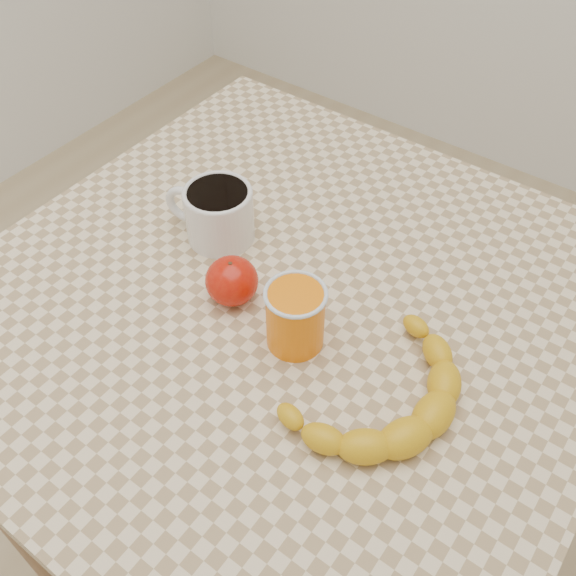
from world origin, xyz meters
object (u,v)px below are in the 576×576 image
Objects in this scene: orange_juice_glass at (295,316)px; apple at (232,281)px; table at (288,340)px; banana at (378,393)px; coffee_mug at (217,212)px.

orange_juice_glass reaches higher than apple.
apple is (-0.10, 0.01, -0.01)m from orange_juice_glass.
table is at bearing 133.51° from orange_juice_glass.
orange_juice_glass is 1.00× the size of apple.
apple is 0.28× the size of banana.
apple reaches higher than table.
coffee_mug is 0.21m from orange_juice_glass.
table is 2.57× the size of banana.
coffee_mug is 1.62× the size of orange_juice_glass.
apple is 0.23m from banana.
orange_juice_glass is (0.19, -0.09, 0.00)m from coffee_mug.
coffee_mug is (-0.15, 0.04, 0.13)m from table.
orange_juice_glass reaches higher than banana.
orange_juice_glass reaches higher than table.
banana is at bearing -6.96° from apple.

